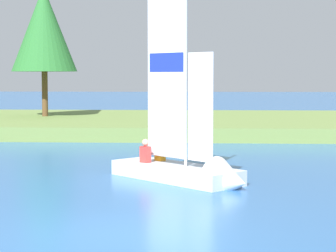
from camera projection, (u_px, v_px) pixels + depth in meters
ground_plane at (116, 235)px, 11.73m from camera, size 200.00×200.00×0.00m
shore_bank at (173, 123)px, 34.56m from camera, size 80.00×14.18×0.64m
shoreline_tree_centre at (44, 29)px, 35.02m from camera, size 3.57×3.57×7.11m
sailboat at (193, 167)px, 17.32m from camera, size 4.17×4.09×6.16m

